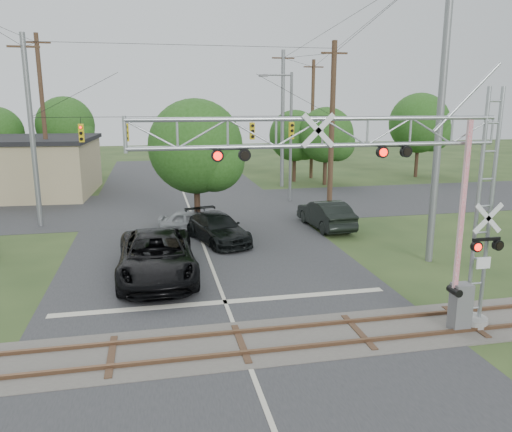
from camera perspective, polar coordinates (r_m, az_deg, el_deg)
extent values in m
plane|color=#263B1B|center=(14.73, -0.27, -17.98)|extent=(160.00, 160.00, 0.00)
cube|color=#2C2C2F|center=(23.76, -5.14, -5.70)|extent=(14.00, 90.00, 0.02)
cube|color=#2C2C2F|center=(37.25, -7.70, 1.07)|extent=(90.00, 12.00, 0.02)
cube|color=#45403C|center=(16.44, -1.71, -14.42)|extent=(90.00, 3.20, 0.05)
cube|color=brown|center=(15.78, -1.23, -15.37)|extent=(90.00, 0.12, 0.14)
cube|color=brown|center=(17.04, -2.15, -13.12)|extent=(90.00, 0.12, 0.14)
cylinder|color=gray|center=(19.11, 23.47, -11.00)|extent=(1.00, 1.00, 0.33)
cube|color=silver|center=(18.07, 24.56, -4.90)|extent=(0.50, 0.03, 0.39)
cube|color=slate|center=(18.32, 22.32, -9.65)|extent=(0.61, 0.50, 1.67)
cube|color=red|center=(17.21, 22.51, 0.78)|extent=(0.16, 0.10, 5.58)
cylinder|color=slate|center=(33.18, -24.24, 8.64)|extent=(0.32, 0.32, 11.50)
cylinder|color=#3C281C|center=(34.60, 8.65, 9.73)|extent=(0.36, 0.36, 11.50)
cylinder|color=black|center=(32.50, -7.51, 11.21)|extent=(19.00, 0.03, 0.03)
cube|color=yellow|center=(32.70, -19.33, 8.95)|extent=(0.30, 0.30, 1.10)
cube|color=yellow|center=(32.47, -14.61, 9.23)|extent=(0.30, 0.30, 1.10)
cube|color=yellow|center=(32.46, -9.84, 9.45)|extent=(0.30, 0.30, 1.10)
cube|color=yellow|center=(32.67, -5.10, 9.60)|extent=(0.30, 0.30, 1.10)
cube|color=yellow|center=(33.09, -0.44, 9.69)|extent=(0.30, 0.30, 1.10)
cube|color=yellow|center=(33.72, 4.07, 9.72)|extent=(0.30, 0.30, 1.10)
imported|color=black|center=(22.28, -11.28, -4.52)|extent=(3.32, 7.14, 1.98)
imported|color=black|center=(27.60, -4.41, -1.39)|extent=(3.63, 5.75, 1.55)
imported|color=gray|center=(29.66, -7.27, -0.65)|extent=(4.20, 2.43, 1.34)
imported|color=black|center=(30.83, 7.96, 0.21)|extent=(2.22, 5.36, 1.73)
cylinder|color=slate|center=(38.59, 3.99, 8.85)|extent=(0.22, 0.22, 9.74)
cylinder|color=slate|center=(38.27, 2.48, 15.80)|extent=(2.16, 0.13, 0.13)
cube|color=slate|center=(38.01, 0.84, 15.75)|extent=(0.65, 0.27, 0.16)
cylinder|color=#3C281C|center=(42.55, -23.09, 10.19)|extent=(0.34, 0.34, 12.63)
cube|color=#3C281C|center=(42.76, -23.78, 17.70)|extent=(2.00, 0.12, 0.12)
cylinder|color=slate|center=(45.42, 3.05, 10.89)|extent=(0.34, 0.34, 12.01)
cube|color=#3C281C|center=(45.55, 3.13, 17.58)|extent=(2.00, 0.12, 0.12)
cylinder|color=slate|center=(24.73, 20.36, 11.38)|extent=(0.34, 0.34, 14.50)
cylinder|color=#3C281C|center=(50.90, 6.45, 10.82)|extent=(0.34, 0.34, 11.62)
cube|color=#3C281C|center=(50.99, 6.60, 16.57)|extent=(2.00, 0.12, 0.12)
cylinder|color=#372419|center=(55.80, -27.21, 5.37)|extent=(0.36, 0.36, 3.30)
cylinder|color=#372419|center=(55.28, -20.67, 6.15)|extent=(0.36, 0.36, 3.74)
sphere|color=#204A15|center=(55.04, -20.95, 9.66)|extent=(5.79, 5.79, 5.79)
cylinder|color=#372419|center=(30.07, -6.74, 1.72)|extent=(0.36, 0.36, 3.58)
sphere|color=#204A15|center=(29.61, -6.90, 7.90)|extent=(5.53, 5.53, 5.53)
cylinder|color=#372419|center=(48.74, 4.38, 5.78)|extent=(0.36, 0.36, 3.15)
sphere|color=#204A15|center=(48.47, 4.44, 9.15)|extent=(4.87, 4.87, 4.87)
cylinder|color=#372419|center=(47.18, 7.89, 5.55)|extent=(0.36, 0.36, 3.28)
sphere|color=#204A15|center=(46.90, 8.00, 9.17)|extent=(5.08, 5.08, 5.08)
cylinder|color=#372419|center=(54.29, 17.89, 6.33)|extent=(0.36, 0.36, 3.90)
sphere|color=#204A15|center=(54.04, 18.15, 10.06)|extent=(6.03, 6.03, 6.03)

